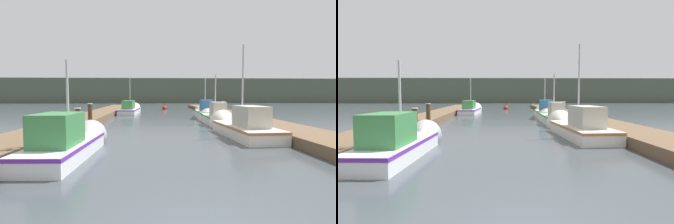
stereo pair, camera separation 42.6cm
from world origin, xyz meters
The scene contains 13 objects.
dock_left centered at (-5.60, 16.00, 0.20)m, with size 2.43×40.00×0.41m.
dock_right centered at (5.60, 16.00, 0.20)m, with size 2.43×40.00×0.41m.
distant_shore_ridge centered at (0.00, 62.94, 2.77)m, with size 120.00×16.00×5.53m.
fishing_boat_0 centered at (-3.50, 5.26, 0.45)m, with size 1.59×5.01×3.44m.
fishing_boat_1 centered at (3.34, 9.11, 0.44)m, with size 1.96×5.75×4.78m.
fishing_boat_2 centered at (3.33, 14.39, 0.43)m, with size 1.46×4.78×3.68m.
fishing_boat_3 centered at (3.45, 18.36, 0.48)m, with size 1.63×4.55×3.66m.
fishing_boat_4 centered at (-3.20, 24.11, 0.40)m, with size 1.91×6.33×4.10m.
mooring_piling_0 centered at (-4.57, 12.48, 0.72)m, with size 0.29×0.29×1.42m.
mooring_piling_1 centered at (4.26, 21.43, 0.50)m, with size 0.24×0.24×0.98m.
mooring_piling_2 centered at (4.59, 16.66, 0.72)m, with size 0.32×0.32×1.42m.
mooring_piling_3 centered at (-4.50, 9.79, 0.66)m, with size 0.29×0.29×1.30m.
channel_buoy centered at (0.58, 30.65, 0.18)m, with size 0.62×0.62×1.12m.
Camera 1 is at (-0.80, -3.19, 1.97)m, focal length 28.00 mm.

